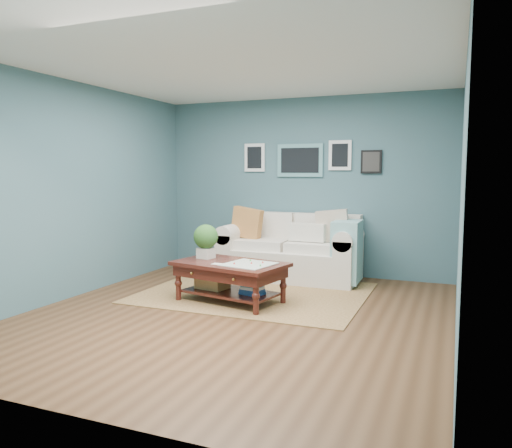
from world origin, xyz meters
The scene contains 4 objects.
room_shell centered at (0.00, 0.06, 1.36)m, with size 5.00×5.02×2.70m.
area_rug centered at (-0.18, 0.98, 0.01)m, with size 2.81×2.25×0.01m, color brown.
loveseat centered at (0.05, 2.03, 0.43)m, with size 2.07×0.94×1.06m.
coffee_table centered at (-0.36, 0.48, 0.41)m, with size 1.44×1.01×0.92m.
Camera 1 is at (2.22, -4.91, 1.58)m, focal length 35.00 mm.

